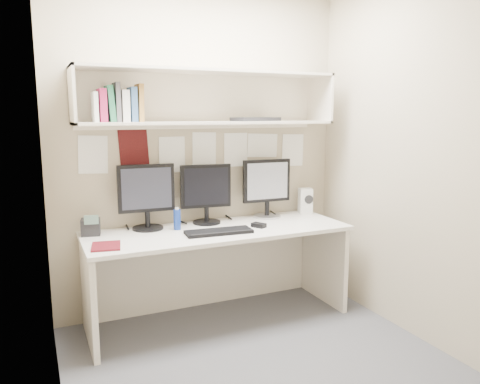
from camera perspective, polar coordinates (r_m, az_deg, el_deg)
name	(u,v)px	position (r m, az deg, el deg)	size (l,w,h in m)	color
floor	(255,357)	(3.30, 1.86, -19.48)	(2.40, 2.00, 0.01)	#4A4A4F
wall_back	(202,151)	(3.82, -4.69, 5.02)	(2.40, 0.02, 2.60)	tan
wall_front	(360,184)	(2.06, 14.43, 0.92)	(2.40, 0.02, 2.60)	tan
wall_left	(47,172)	(2.60, -22.44, 2.24)	(0.02, 2.00, 2.60)	tan
wall_right	(405,155)	(3.59, 19.47, 4.23)	(0.02, 2.00, 2.60)	tan
desk	(219,274)	(3.69, -2.63, -9.99)	(2.00, 0.70, 0.73)	silver
overhead_hutch	(207,98)	(3.68, -4.03, 11.41)	(2.00, 0.38, 0.40)	silver
pinned_papers	(202,157)	(3.82, -4.65, 4.26)	(1.92, 0.01, 0.48)	white
monitor_left	(147,194)	(3.59, -11.33, -0.29)	(0.43, 0.23, 0.49)	black
monitor_center	(206,191)	(3.73, -4.17, 0.07)	(0.41, 0.22, 0.47)	black
monitor_right	(267,186)	(3.94, 3.28, 0.72)	(0.42, 0.23, 0.49)	#A5A5AA
keyboard	(219,232)	(3.45, -2.61, -4.86)	(0.49, 0.17, 0.02)	black
mouse	(259,225)	(3.63, 2.30, -4.06)	(0.07, 0.11, 0.03)	black
speaker	(305,201)	(4.16, 7.96, -1.07)	(0.14, 0.14, 0.22)	silver
blue_bottle	(177,219)	(3.57, -7.68, -3.31)	(0.05, 0.05, 0.17)	navy
maroon_notebook	(106,246)	(3.22, -16.01, -6.36)	(0.18, 0.22, 0.01)	#570F16
desk_phone	(91,227)	(3.55, -17.74, -4.06)	(0.15, 0.14, 0.16)	black
book_stack	(118,105)	(3.44, -14.61, 10.27)	(0.34, 0.17, 0.27)	white
hutch_tray	(256,119)	(3.78, 1.97, 8.87)	(0.42, 0.16, 0.03)	black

